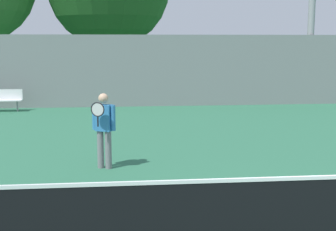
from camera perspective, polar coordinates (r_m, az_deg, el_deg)
tennis_net at (r=6.81m, az=17.96°, el=-10.78°), size 12.17×0.09×0.96m
tennis_player at (r=10.18m, az=-7.84°, el=-1.34°), size 0.52×0.49×1.65m
back_fence at (r=20.06m, az=1.78°, el=5.49°), size 30.52×0.06×3.03m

